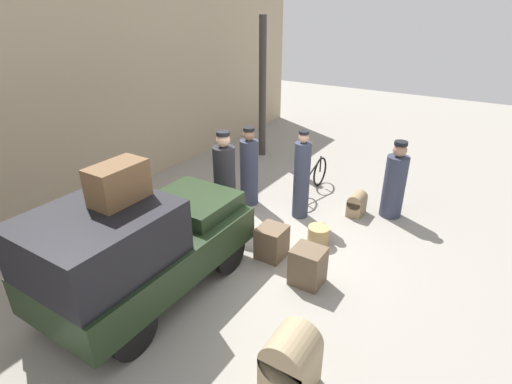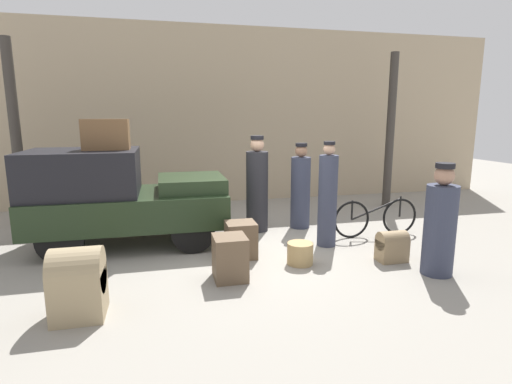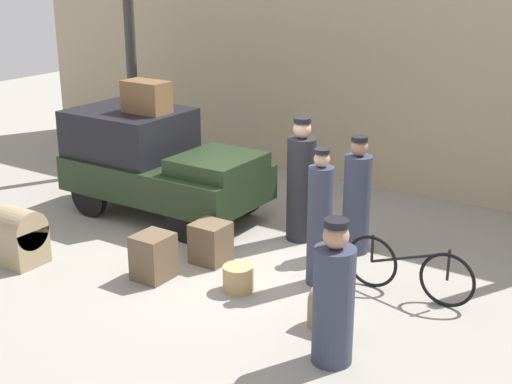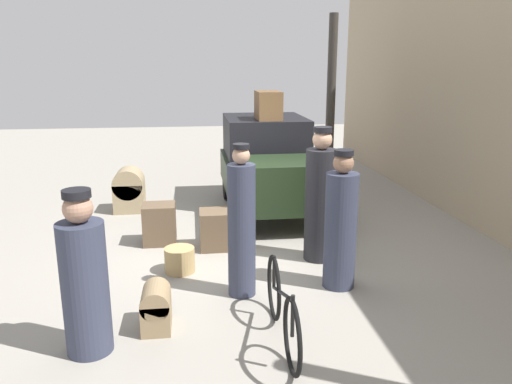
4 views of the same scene
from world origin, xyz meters
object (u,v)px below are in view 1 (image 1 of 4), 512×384
Objects in this scene: truck at (136,246)px; porter_lifting_near_truck at (249,170)px; wicker_basket at (318,235)px; trunk_large_brown at (291,361)px; porter_standing_middle at (395,183)px; trunk_on_truck_roof at (118,183)px; suitcase_tan_flat at (272,242)px; bicycle at (311,178)px; trunk_wicker_pale at (308,266)px; porter_carrying_trunk at (225,182)px; trunk_umber_medium at (357,204)px; porter_with_bicycle at (302,178)px.

truck is 3.49m from porter_lifting_near_truck.
wicker_basket is 0.49× the size of trunk_large_brown.
porter_standing_middle is 2.16× the size of trunk_on_truck_roof.
suitcase_tan_flat is 0.78× the size of trunk_on_truck_roof.
porter_lifting_near_truck is 4.74m from trunk_large_brown.
porter_lifting_near_truck is at bearing 43.74° from suitcase_tan_flat.
truck is 1.92× the size of bicycle.
trunk_wicker_pale is at bearing -155.73° from bicycle.
trunk_large_brown is (-2.99, -0.98, 0.24)m from wicker_basket.
trunk_on_truck_roof reaches higher than porter_carrying_trunk.
porter_lifting_near_truck reaches higher than trunk_large_brown.
truck is 2.67m from trunk_large_brown.
trunk_on_truck_roof is at bearing 151.90° from suitcase_tan_flat.
porter_standing_middle is 1.98× the size of trunk_large_brown.
porter_lifting_near_truck is 2.98× the size of suitcase_tan_flat.
wicker_basket is at bearing 171.57° from trunk_umber_medium.
porter_lifting_near_truck is at bearing 5.46° from trunk_on_truck_roof.
truck is 2.04× the size of porter_standing_middle.
trunk_wicker_pale is (-1.84, -2.29, -0.48)m from porter_lifting_near_truck.
trunk_umber_medium is (1.66, -2.16, -0.61)m from porter_carrying_trunk.
suitcase_tan_flat is (1.95, -1.11, -0.62)m from truck.
bicycle is at bearing -6.98° from trunk_on_truck_roof.
bicycle is at bearing 87.28° from porter_standing_middle.
trunk_wicker_pale is at bearing -150.47° from porter_with_bicycle.
porter_standing_middle is (2.00, -2.78, -0.13)m from porter_carrying_trunk.
porter_lifting_near_truck is 1.22m from porter_with_bicycle.
truck is 1.05m from trunk_on_truck_roof.
wicker_basket is at bearing -30.34° from truck.
porter_lifting_near_truck is at bearing 70.62° from wicker_basket.
truck is at bearing 0.00° from trunk_on_truck_roof.
porter_standing_middle is (1.03, -1.58, -0.13)m from porter_with_bicycle.
trunk_umber_medium is 5.02m from trunk_on_truck_roof.
porter_carrying_trunk is at bearing 46.60° from trunk_large_brown.
porter_with_bicycle is 1.13× the size of porter_standing_middle.
bicycle is 1.91m from porter_standing_middle.
porter_carrying_trunk is 2.31× the size of trunk_large_brown.
suitcase_tan_flat is (-2.27, 0.73, 0.04)m from trunk_umber_medium.
truck reaches higher than bicycle.
trunk_wicker_pale is 3.10m from trunk_on_truck_roof.
trunk_large_brown is (-4.43, -0.77, 0.16)m from trunk_umber_medium.
truck is 4.66m from trunk_umber_medium.
porter_standing_middle reaches higher than wicker_basket.
bicycle is 2.16m from wicker_basket.
truck reaches higher than wicker_basket.
wicker_basket is (-1.88, -1.04, -0.20)m from bicycle.
porter_carrying_trunk reaches higher than wicker_basket.
trunk_on_truck_roof is at bearing 132.10° from trunk_wicker_pale.
porter_carrying_trunk is at bearing 7.19° from truck.
porter_carrying_trunk is (2.57, 0.32, -0.05)m from truck.
porter_carrying_trunk reaches higher than trunk_large_brown.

